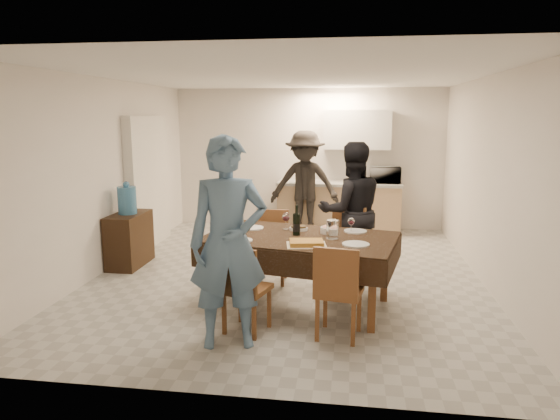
{
  "coord_description": "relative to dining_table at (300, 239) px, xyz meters",
  "views": [
    {
      "loc": [
        0.8,
        -6.38,
        2.11
      ],
      "look_at": [
        -0.06,
        -0.3,
        0.94
      ],
      "focal_mm": 32.0,
      "sensor_mm": 36.0,
      "label": 1
    }
  ],
  "objects": [
    {
      "name": "floor",
      "position": [
        -0.27,
        1.07,
        -0.76
      ],
      "size": [
        5.0,
        6.0,
        0.02
      ],
      "primitive_type": "cube",
      "color": "#B0B0AB",
      "rests_on": "ground"
    },
    {
      "name": "ceiling",
      "position": [
        -0.27,
        1.07,
        1.84
      ],
      "size": [
        5.0,
        6.0,
        0.02
      ],
      "primitive_type": "cube",
      "color": "white",
      "rests_on": "wall_back"
    },
    {
      "name": "wall_back",
      "position": [
        -0.27,
        4.07,
        0.54
      ],
      "size": [
        5.0,
        0.02,
        2.6
      ],
      "primitive_type": "cube",
      "color": "silver",
      "rests_on": "floor"
    },
    {
      "name": "wall_front",
      "position": [
        -0.27,
        -1.93,
        0.54
      ],
      "size": [
        5.0,
        0.02,
        2.6
      ],
      "primitive_type": "cube",
      "color": "silver",
      "rests_on": "floor"
    },
    {
      "name": "wall_left",
      "position": [
        -2.77,
        1.07,
        0.54
      ],
      "size": [
        0.02,
        6.0,
        2.6
      ],
      "primitive_type": "cube",
      "color": "silver",
      "rests_on": "floor"
    },
    {
      "name": "wall_right",
      "position": [
        2.23,
        1.07,
        0.54
      ],
      "size": [
        0.02,
        6.0,
        2.6
      ],
      "primitive_type": "cube",
      "color": "silver",
      "rests_on": "floor"
    },
    {
      "name": "stub_partition",
      "position": [
        -2.69,
        2.27,
        0.29
      ],
      "size": [
        0.15,
        1.4,
        2.1
      ],
      "primitive_type": "cube",
      "color": "silver",
      "rests_on": "floor"
    },
    {
      "name": "kitchen_base_cabinet",
      "position": [
        0.33,
        3.75,
        -0.33
      ],
      "size": [
        2.2,
        0.6,
        0.86
      ],
      "primitive_type": "cube",
      "color": "tan",
      "rests_on": "floor"
    },
    {
      "name": "kitchen_worktop",
      "position": [
        0.33,
        3.75,
        0.12
      ],
      "size": [
        2.24,
        0.64,
        0.05
      ],
      "primitive_type": "cube",
      "color": "#A4A5A0",
      "rests_on": "kitchen_base_cabinet"
    },
    {
      "name": "upper_cabinet",
      "position": [
        0.63,
        3.89,
        1.09
      ],
      "size": [
        1.2,
        0.34,
        0.7
      ],
      "primitive_type": "cube",
      "color": "silver",
      "rests_on": "wall_back"
    },
    {
      "name": "dining_table",
      "position": [
        0.0,
        0.0,
        0.0
      ],
      "size": [
        2.24,
        1.57,
        0.8
      ],
      "rotation": [
        0.0,
        0.0,
        -0.2
      ],
      "color": "black",
      "rests_on": "floor"
    },
    {
      "name": "chair_near_left",
      "position": [
        -0.45,
        -0.83,
        -0.22
      ],
      "size": [
        0.5,
        0.51,
        0.48
      ],
      "rotation": [
        0.0,
        0.0,
        -0.28
      ],
      "color": "brown",
      "rests_on": "floor"
    },
    {
      "name": "chair_near_right",
      "position": [
        0.45,
        -0.84,
        -0.19
      ],
      "size": [
        0.49,
        0.49,
        0.5
      ],
      "rotation": [
        0.0,
        0.0,
        -0.17
      ],
      "color": "brown",
      "rests_on": "floor"
    },
    {
      "name": "chair_far_left",
      "position": [
        -0.45,
        0.66,
        -0.21
      ],
      "size": [
        0.42,
        0.42,
        0.49
      ],
      "rotation": [
        0.0,
        0.0,
        3.16
      ],
      "color": "brown",
      "rests_on": "floor"
    },
    {
      "name": "chair_far_right",
      "position": [
        0.45,
        0.66,
        -0.16
      ],
      "size": [
        0.58,
        0.59,
        0.53
      ],
      "rotation": [
        0.0,
        0.0,
        2.76
      ],
      "color": "brown",
      "rests_on": "floor"
    },
    {
      "name": "console",
      "position": [
        -2.55,
        1.18,
        -0.39
      ],
      "size": [
        0.4,
        0.81,
        0.75
      ],
      "primitive_type": "cube",
      "color": "black",
      "rests_on": "floor"
    },
    {
      "name": "water_jug",
      "position": [
        -2.55,
        1.18,
        0.18
      ],
      "size": [
        0.26,
        0.26,
        0.39
      ],
      "primitive_type": "cylinder",
      "color": "#4489C0",
      "rests_on": "console"
    },
    {
      "name": "wine_bottle",
      "position": [
        -0.05,
        0.05,
        0.21
      ],
      "size": [
        0.08,
        0.08,
        0.34
      ],
      "primitive_type": null,
      "color": "black",
      "rests_on": "dining_table"
    },
    {
      "name": "water_pitcher",
      "position": [
        0.35,
        -0.05,
        0.14
      ],
      "size": [
        0.13,
        0.13,
        0.2
      ],
      "primitive_type": "cylinder",
      "color": "white",
      "rests_on": "dining_table"
    },
    {
      "name": "savoury_tart",
      "position": [
        0.1,
        -0.38,
        0.06
      ],
      "size": [
        0.44,
        0.36,
        0.05
      ],
      "primitive_type": "cube",
      "rotation": [
        0.0,
        0.0,
        0.16
      ],
      "color": "gold",
      "rests_on": "dining_table"
    },
    {
      "name": "salad_bowl",
      "position": [
        0.3,
        0.18,
        0.07
      ],
      "size": [
        0.19,
        0.19,
        0.07
      ],
      "primitive_type": "cylinder",
      "color": "white",
      "rests_on": "dining_table"
    },
    {
      "name": "mushroom_dish",
      "position": [
        -0.05,
        0.28,
        0.05
      ],
      "size": [
        0.19,
        0.19,
        0.03
      ],
      "primitive_type": "cylinder",
      "color": "white",
      "rests_on": "dining_table"
    },
    {
      "name": "wine_glass_a",
      "position": [
        -0.55,
        -0.25,
        0.13
      ],
      "size": [
        0.08,
        0.08,
        0.19
      ],
      "primitive_type": null,
      "color": "white",
      "rests_on": "dining_table"
    },
    {
      "name": "wine_glass_b",
      "position": [
        0.55,
        0.25,
        0.13
      ],
      "size": [
        0.08,
        0.08,
        0.18
      ],
      "primitive_type": null,
      "color": "white",
      "rests_on": "dining_table"
    },
    {
      "name": "wine_glass_c",
      "position": [
        -0.2,
        0.3,
        0.14
      ],
      "size": [
        0.09,
        0.09,
        0.2
      ],
      "primitive_type": null,
      "color": "white",
      "rests_on": "dining_table"
    },
    {
      "name": "plate_near_left",
      "position": [
        -0.6,
        -0.3,
        0.04
      ],
      "size": [
        0.24,
        0.24,
        0.01
      ],
      "primitive_type": "cylinder",
      "color": "white",
      "rests_on": "dining_table"
    },
    {
      "name": "plate_near_right",
      "position": [
        0.6,
        -0.3,
        0.04
      ],
      "size": [
        0.28,
        0.28,
        0.02
      ],
      "primitive_type": "cylinder",
      "color": "white",
      "rests_on": "dining_table"
    },
    {
      "name": "plate_far_left",
      "position": [
        -0.6,
        0.3,
        0.04
      ],
      "size": [
        0.27,
        0.27,
        0.02
      ],
      "primitive_type": "cylinder",
      "color": "white",
      "rests_on": "dining_table"
    },
    {
      "name": "plate_far_right",
      "position": [
        0.6,
        0.3,
        0.04
      ],
      "size": [
        0.26,
        0.26,
        0.01
      ],
      "primitive_type": "cylinder",
      "color": "white",
      "rests_on": "dining_table"
    },
    {
      "name": "microwave",
      "position": [
        1.15,
        3.75,
        0.3
      ],
      "size": [
        0.53,
        0.36,
        0.29
      ],
      "primitive_type": "imported",
      "rotation": [
        0.0,
        0.0,
        3.14
      ],
      "color": "silver",
      "rests_on": "kitchen_worktop"
    },
    {
      "name": "person_near",
      "position": [
        -0.55,
        -1.05,
        0.21
      ],
      "size": [
        0.81,
        0.64,
        1.94
      ],
      "primitive_type": "imported",
      "rotation": [
        0.0,
        0.0,
        0.27
      ],
      "color": "slate",
      "rests_on": "floor"
    },
    {
      "name": "person_far",
      "position": [
        0.55,
        1.05,
        0.13
      ],
      "size": [
        1.02,
        0.89,
        1.78
      ],
      "primitive_type": "imported",
      "rotation": [
        0.0,
        0.0,
        3.42
      ],
      "color": "black",
      "rests_on": "floor"
    },
    {
      "name": "person_kitchen",
      "position": [
        -0.26,
        3.3,
        0.16
      ],
      "size": [
        1.19,
        0.69,
        1.85
      ],
      "primitive_type": "imported",
      "color": "black",
      "rests_on": "floor"
    }
  ]
}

